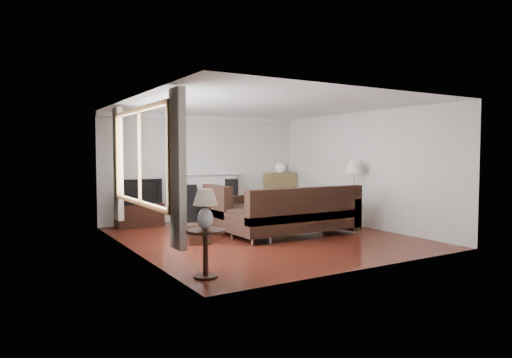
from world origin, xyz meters
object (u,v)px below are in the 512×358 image
floor_lamp (354,194)px  side_table (206,254)px  tv_stand (139,215)px  bookshelf (280,194)px  sectional_sofa (295,213)px  coffee_table (250,215)px

floor_lamp → side_table: 4.80m
tv_stand → bookshelf: (3.73, 0.03, 0.30)m
sectional_sofa → side_table: 3.29m
bookshelf → floor_lamp: bearing=-86.7°
bookshelf → coffee_table: (-1.61, -1.19, -0.32)m
sectional_sofa → floor_lamp: bearing=4.0°
bookshelf → sectional_sofa: (-1.49, -2.72, -0.10)m
tv_stand → floor_lamp: floor_lamp is taller
sectional_sofa → floor_lamp: floor_lamp is taller
coffee_table → tv_stand: bearing=164.2°
floor_lamp → coffee_table: bearing=141.2°
floor_lamp → side_table: size_ratio=2.33×
sectional_sofa → side_table: size_ratio=4.47×
coffee_table → floor_lamp: 2.31m
tv_stand → coffee_table: 2.41m
bookshelf → sectional_sofa: bearing=-118.6°
coffee_table → side_table: bearing=-115.0°
tv_stand → side_table: (-0.49, -4.51, 0.06)m
floor_lamp → tv_stand: bearing=146.4°
tv_stand → coffee_table: size_ratio=0.85×
sectional_sofa → side_table: (-2.73, -1.83, -0.14)m
bookshelf → side_table: bearing=-132.9°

